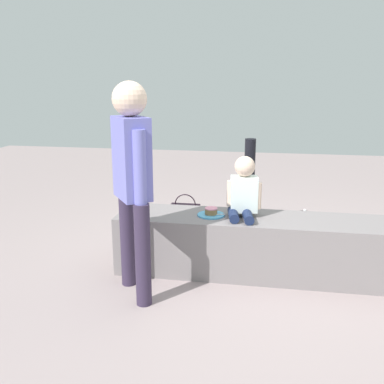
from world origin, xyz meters
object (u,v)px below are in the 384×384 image
object	(u,v)px
adult_standing	(132,172)
handbag_black_leather	(185,212)
water_bottle_far_side	(245,242)
handbag_brown_canvas	(190,229)
water_bottle_near_gift	(304,219)
gift_bag	(300,239)
cake_plate	(211,213)
cake_box_white	(325,233)
child_seated	(244,191)

from	to	relation	value
adult_standing	handbag_black_leather	world-z (taller)	adult_standing
water_bottle_far_side	handbag_brown_canvas	world-z (taller)	handbag_brown_canvas
adult_standing	water_bottle_near_gift	world-z (taller)	adult_standing
water_bottle_far_side	adult_standing	bearing A→B (deg)	-128.54
gift_bag	cake_plate	bearing A→B (deg)	-150.17
cake_plate	cake_box_white	xyz separation A→B (m)	(1.02, 0.86, -0.42)
water_bottle_near_gift	handbag_black_leather	world-z (taller)	handbag_black_leather
adult_standing	cake_plate	bearing A→B (deg)	45.43
handbag_black_leather	gift_bag	bearing A→B (deg)	-34.27
adult_standing	gift_bag	size ratio (longest dim) A/B	4.20
child_seated	handbag_brown_canvas	distance (m)	1.04
child_seated	cake_plate	size ratio (longest dim) A/B	2.16
handbag_brown_canvas	adult_standing	bearing A→B (deg)	-99.27
water_bottle_far_side	cake_box_white	xyz separation A→B (m)	(0.76, 0.41, -0.02)
water_bottle_far_side	handbag_black_leather	world-z (taller)	handbag_black_leather
adult_standing	handbag_black_leather	distance (m)	1.92
cake_plate	cake_box_white	distance (m)	1.39
adult_standing	handbag_black_leather	bearing A→B (deg)	88.64
child_seated	handbag_black_leather	xyz separation A→B (m)	(-0.70, 1.22, -0.59)
cake_plate	handbag_black_leather	world-z (taller)	cake_plate
water_bottle_far_side	handbag_brown_canvas	xyz separation A→B (m)	(-0.56, 0.23, 0.01)
adult_standing	cake_box_white	bearing A→B (deg)	41.96
child_seated	handbag_brown_canvas	bearing A→B (deg)	130.03
adult_standing	cake_plate	xyz separation A→B (m)	(0.49, 0.50, -0.43)
water_bottle_near_gift	water_bottle_far_side	distance (m)	0.98
gift_bag	water_bottle_near_gift	xyz separation A→B (m)	(0.10, 0.80, -0.07)
child_seated	adult_standing	world-z (taller)	adult_standing
gift_bag	water_bottle_far_side	distance (m)	0.49
cake_plate	handbag_black_leather	distance (m)	1.38
cake_box_white	handbag_brown_canvas	bearing A→B (deg)	-172.20
child_seated	cake_box_white	world-z (taller)	child_seated
child_seated	handbag_black_leather	size ratio (longest dim) A/B	1.49
cake_box_white	cake_plate	bearing A→B (deg)	-139.86
adult_standing	handbag_black_leather	xyz separation A→B (m)	(0.04, 1.74, -0.82)
cake_plate	handbag_brown_canvas	world-z (taller)	cake_plate
water_bottle_near_gift	gift_bag	bearing A→B (deg)	-97.15
cake_plate	handbag_black_leather	bearing A→B (deg)	109.86
adult_standing	child_seated	bearing A→B (deg)	34.95
child_seated	handbag_brown_canvas	world-z (taller)	child_seated
handbag_black_leather	handbag_brown_canvas	xyz separation A→B (m)	(0.15, -0.56, 0.00)
handbag_brown_canvas	child_seated	bearing A→B (deg)	-49.97
child_seated	water_bottle_far_side	distance (m)	0.73
child_seated	cake_box_white	distance (m)	1.29
cake_box_white	handbag_black_leather	xyz separation A→B (m)	(-1.46, 0.38, 0.03)
adult_standing	gift_bag	distance (m)	1.72
water_bottle_far_side	gift_bag	bearing A→B (deg)	-2.05
water_bottle_far_side	cake_box_white	distance (m)	0.86
child_seated	cake_plate	bearing A→B (deg)	-175.04
adult_standing	handbag_black_leather	size ratio (longest dim) A/B	4.71
child_seated	water_bottle_near_gift	world-z (taller)	child_seated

